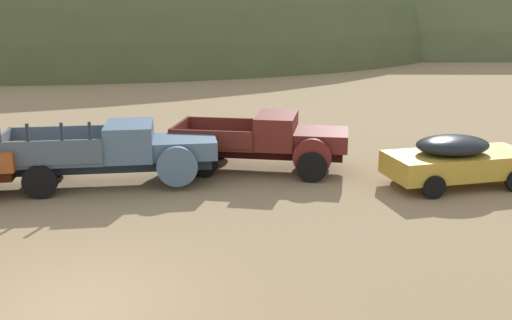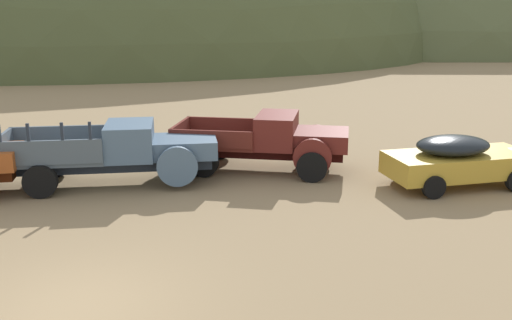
% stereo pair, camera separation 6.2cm
% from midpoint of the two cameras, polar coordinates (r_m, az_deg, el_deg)
% --- Properties ---
extents(ground_plane, '(300.00, 300.00, 0.00)m').
position_cam_midpoint_polar(ground_plane, '(11.32, -17.56, -13.86)').
color(ground_plane, '#937A56').
extents(hill_far_left, '(80.41, 55.82, 39.30)m').
position_cam_midpoint_polar(hill_far_left, '(69.62, -17.15, 10.11)').
color(hill_far_left, '#4C5633').
rests_on(hill_far_left, ground).
extents(hill_far_right, '(114.31, 82.49, 41.64)m').
position_cam_midpoint_polar(hill_far_right, '(99.16, 13.65, 11.67)').
color(hill_far_right, '#56603D').
rests_on(hill_far_right, ground).
extents(truck_chalk_blue, '(6.47, 2.71, 2.16)m').
position_cam_midpoint_polar(truck_chalk_blue, '(18.00, -12.90, 0.83)').
color(truck_chalk_blue, '#262D39').
rests_on(truck_chalk_blue, ground).
extents(truck_oxblood, '(5.97, 3.45, 1.89)m').
position_cam_midpoint_polar(truck_oxblood, '(19.00, 1.74, 1.88)').
color(truck_oxblood, black).
rests_on(truck_oxblood, ground).
extents(car_faded_yellow, '(4.86, 2.62, 1.57)m').
position_cam_midpoint_polar(car_faded_yellow, '(18.51, 19.66, 0.07)').
color(car_faded_yellow, gold).
rests_on(car_faded_yellow, ground).
extents(bush_near_barrel, '(1.14, 0.84, 0.70)m').
position_cam_midpoint_polar(bush_near_barrel, '(21.74, -11.35, 1.12)').
color(bush_near_barrel, olive).
rests_on(bush_near_barrel, ground).
extents(bush_front_right, '(1.34, 1.23, 1.27)m').
position_cam_midpoint_polar(bush_front_right, '(22.19, -17.13, 1.29)').
color(bush_front_right, '#3D702D').
rests_on(bush_front_right, ground).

